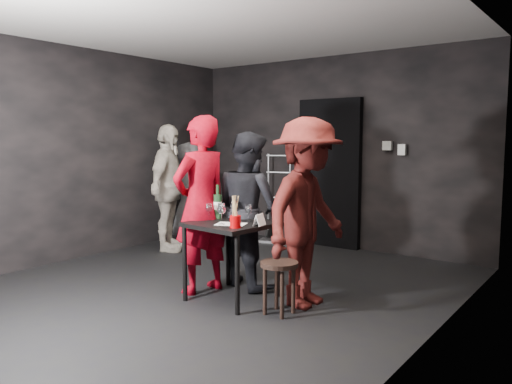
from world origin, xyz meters
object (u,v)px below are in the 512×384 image
Objects in this scene: tasting_table at (232,232)px; woman_black at (249,204)px; stool at (279,273)px; server_red at (201,189)px; bystander_grey at (190,191)px; bystander_cream at (168,178)px; wine_bottle at (218,206)px; hand_truck at (277,226)px; man_maroon at (308,198)px; breadstick_cup at (235,212)px.

tasting_table is 0.43× the size of woman_black.
woman_black reaches higher than stool.
woman_black is at bearing 159.28° from server_red.
tasting_table is 0.50× the size of bystander_grey.
wine_bottle is (1.79, -1.02, -0.13)m from bystander_cream.
bystander_cream reaches higher than woman_black.
hand_truck is at bearing 111.16° from wine_bottle.
woman_black is 0.86m from man_maroon.
bystander_cream is at bearing 91.72° from bystander_grey.
wine_bottle reaches higher than breadstick_cup.
woman_black is 1.99m from bystander_cream.
woman_black is (-0.76, 0.54, 0.50)m from stool.
stool is at bearing 160.66° from woman_black.
hand_truck is 3.86× the size of wine_bottle.
woman_black is at bearing -80.86° from hand_truck.
breadstick_cup reaches higher than tasting_table.
woman_black is 2.56m from bystander_grey.
woman_black reaches higher than wine_bottle.
tasting_table is 0.56m from server_red.
tasting_table is 0.37× the size of bystander_cream.
breadstick_cup is at bearing 138.17° from man_maroon.
man_maroon is (0.67, 0.27, 0.35)m from tasting_table.
bystander_grey reaches higher than tasting_table.
man_maroon is (0.82, -0.19, 0.14)m from woman_black.
stool is 1.00m from wine_bottle.
hand_truck is 0.65× the size of bystander_cream.
woman_black is 0.87× the size of man_maroon.
bystander_cream is (-1.88, 0.64, 0.14)m from woman_black.
server_red is at bearing -154.46° from wine_bottle.
bystander_grey reaches higher than stool.
tasting_table is 2.21× the size of wine_bottle.
bystander_grey reaches higher than hand_truck.
woman_black reaches higher than hand_truck.
tasting_table reaches higher than stool.
woman_black is at bearing 78.18° from man_maroon.
breadstick_cup is (0.46, -0.29, 0.01)m from wine_bottle.
bystander_cream is (-1.63, 1.10, -0.04)m from server_red.
stool is at bearing 127.07° from bystander_grey.
stool is 0.32× the size of bystander_grey.
bystander_cream is at bearing -138.35° from hand_truck.
stool is at bearing 170.11° from man_maroon.
bystander_cream is 1.35× the size of bystander_grey.
bystander_cream is 6.52× the size of breadstick_cup.
woman_black is (1.04, -2.06, 0.64)m from hand_truck.
woman_black is at bearing 118.70° from breadstick_cup.
man_maroon is 2.83m from bystander_cream.
woman_black is at bearing 144.24° from stool.
tasting_table is 2.95m from bystander_grey.
woman_black is 1.17× the size of bystander_grey.
server_red reaches higher than man_maroon.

